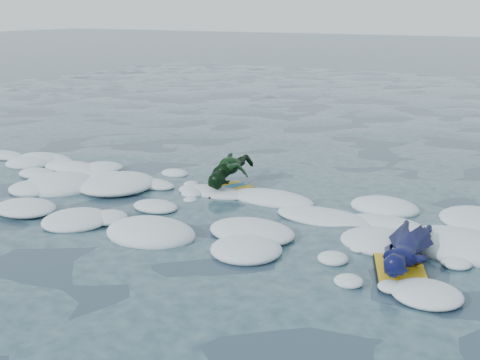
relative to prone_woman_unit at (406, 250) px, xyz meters
The scene contains 4 objects.
ground 2.92m from the prone_woman_unit, behind, with size 120.00×120.00×0.00m, color #152A34.
foam_band 3.00m from the prone_woman_unit, 165.59° to the left, with size 12.00×3.10×0.30m, color white, non-canonical shape.
prone_woman_unit is the anchor object (origin of this frame).
prone_child_unit 3.60m from the prone_woman_unit, 153.29° to the left, with size 0.85×1.38×0.51m.
Camera 1 is at (4.33, -6.01, 2.78)m, focal length 45.00 mm.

